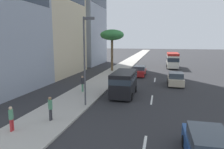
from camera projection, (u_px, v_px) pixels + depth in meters
ground_plane at (156, 73)px, 35.45m from camera, size 198.00×198.00×0.00m
sidewalk_right at (115, 72)px, 37.01m from camera, size 162.00×3.95×0.15m
lane_stripe_near at (144, 149)px, 10.92m from camera, size 3.20×0.16×0.01m
lane_stripe_mid at (152, 100)px, 19.99m from camera, size 3.20×0.16×0.01m
lane_stripe_far at (155, 80)px, 29.86m from camera, size 3.20×0.16×0.01m
minibus_lead at (173, 60)px, 42.44m from camera, size 6.43×2.31×3.02m
car_second at (176, 79)px, 26.18m from camera, size 4.04×1.91×1.64m
van_fourth at (124, 82)px, 21.27m from camera, size 5.16×2.19×2.47m
car_fifth at (139, 71)px, 33.19m from camera, size 4.71×1.93×1.55m
pedestrian_near_lamp at (82, 83)px, 22.31m from camera, size 0.39×0.36×1.72m
pedestrian_mid_block at (50, 107)px, 14.34m from camera, size 0.38×0.38×1.68m
pedestrian_by_tree at (11, 118)px, 12.66m from camera, size 0.39×0.35×1.55m
palm_tree at (112, 35)px, 36.83m from camera, size 4.19×4.19×7.30m
street_lamp at (86, 52)px, 17.12m from camera, size 0.24×0.97×7.34m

